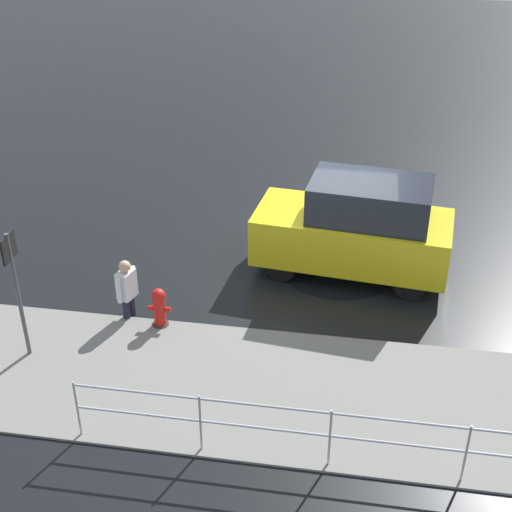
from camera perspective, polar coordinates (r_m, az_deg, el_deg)
The scene contains 8 objects.
ground_plane at distance 15.17m, azimuth 6.01°, elevation -0.62°, with size 60.00×60.00×0.00m, color black.
kerb_strip at distance 11.76m, azimuth 4.56°, elevation -11.00°, with size 24.00×3.20×0.04m, color slate.
moving_hatchback at distance 14.47m, azimuth 8.05°, elevation 2.27°, with size 4.06×2.12×2.06m.
fire_hydrant at distance 13.12m, azimuth -7.74°, elevation -4.15°, with size 0.42×0.31×0.80m.
pedestrian at distance 13.30m, azimuth -10.30°, elevation -2.40°, with size 0.33×0.55×1.22m.
metal_railing at distance 10.21m, azimuth 5.98°, elevation -13.56°, with size 7.46×0.04×1.05m.
sign_post at distance 12.29m, azimuth -18.74°, elevation -1.69°, with size 0.07×0.44×2.40m.
puddle_patch at distance 15.08m, azimuth 6.63°, elevation -0.86°, with size 2.53×2.53×0.01m, color black.
Camera 1 is at (-0.49, 13.02, 7.78)m, focal length 50.00 mm.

